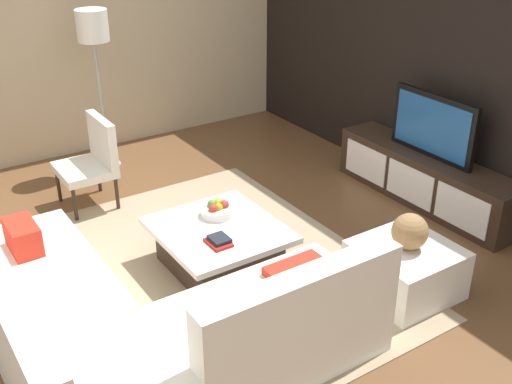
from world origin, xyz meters
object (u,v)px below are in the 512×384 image
Objects in this scene: fruit_bowl at (218,210)px; book_stack at (219,241)px; accent_chair_near at (93,157)px; ottoman at (405,270)px; decorative_ball at (410,231)px; media_console at (426,179)px; floor_lamp at (93,36)px; sectional_couch at (133,321)px; coffee_table at (219,247)px; television at (433,126)px.

fruit_bowl reaches higher than book_stack.
accent_chair_near is 1.58m from fruit_bowl.
accent_chair_near is 1.24× the size of ottoman.
ottoman is 2.53× the size of decorative_ball.
accent_chair_near reaches higher than media_console.
floor_lamp reaches higher than media_console.
sectional_couch is 2.42× the size of coffee_table.
sectional_couch is 0.98m from book_stack.
floor_lamp is 6.14× the size of fruit_bowl.
coffee_table is (-0.61, 1.01, -0.09)m from sectional_couch.
accent_chair_near is 4.12× the size of book_stack.
fruit_bowl is (-0.79, 1.11, 0.14)m from sectional_couch.
television is 3.52× the size of decorative_ball.
media_console is 1.18× the size of floor_lamp.
ottoman is at bearing 36.18° from fruit_bowl.
sectional_couch is at bearing -58.81° from coffee_table.
floor_lamp is at bearing -138.18° from media_console.
sectional_couch is at bearing -66.01° from book_stack.
ottoman is (0.98, -1.27, -0.60)m from television.
decorative_ball reaches higher than book_stack.
sectional_couch is at bearing -102.93° from decorative_ball.
floor_lamp is at bearing -179.99° from coffee_table.
media_console is at bearing 92.74° from book_stack.
television is at bearing 127.46° from decorative_ball.
book_stack is (-0.39, 0.89, 0.12)m from sectional_couch.
floor_lamp is 2.46× the size of ottoman.
media_console is 2.09× the size of television.
book_stack is at bearing -87.26° from media_console.
media_console is 1.61m from ottoman.
decorative_ball is at bearing -52.54° from television.
floor_lamp is at bearing -163.90° from ottoman.
media_console is at bearing 87.51° from coffee_table.
book_stack is at bearing 113.99° from sectional_couch.
decorative_ball is at bearing 36.18° from fruit_bowl.
media_console is at bearing -90.00° from television.
ottoman is (3.54, 1.02, -1.25)m from floor_lamp.
coffee_table is 1.75m from accent_chair_near.
floor_lamp is at bearing -163.90° from decorative_ball.
decorative_ball reaches higher than coffee_table.
media_console is 2.22m from fruit_bowl.
ottoman is at bearing 0.00° from decorative_ball.
decorative_ball is (2.75, 1.44, 0.05)m from accent_chair_near.
television is 3.26m from accent_chair_near.
television is at bearing 66.82° from accent_chair_near.
ottoman is (1.08, 1.02, -0.00)m from coffee_table.
ottoman is at bearing 37.60° from accent_chair_near.
floor_lamp reaches higher than sectional_couch.
decorative_ball is (0.98, -1.27, -0.27)m from television.
accent_chair_near is 0.51× the size of floor_lamp.
sectional_couch is at bearing -4.60° from accent_chair_near.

